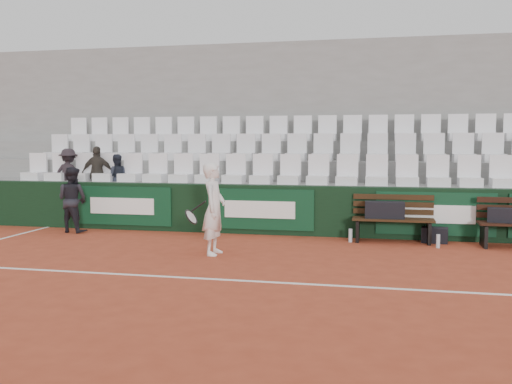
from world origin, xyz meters
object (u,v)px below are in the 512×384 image
ball_kid (72,200)px  sports_bag_left (385,210)px  sports_bag_ground (435,235)px  spectator_c (116,158)px  sports_bag_right (504,215)px  water_bottle_near (350,235)px  spectator_b (97,154)px  tennis_player (214,209)px  spectator_a (68,155)px  bench_left (393,230)px  water_bottle_far (438,241)px

ball_kid → sports_bag_left: bearing=-169.3°
sports_bag_ground → spectator_c: bearing=172.9°
sports_bag_right → spectator_c: bearing=172.2°
water_bottle_near → ball_kid: bearing=-179.8°
sports_bag_left → spectator_c: spectator_c is taller
spectator_b → tennis_player: bearing=127.7°
spectator_a → tennis_player: bearing=146.7°
spectator_a → spectator_c: size_ratio=1.12×
water_bottle_near → tennis_player: (-2.17, -1.68, 0.64)m
bench_left → ball_kid: 6.54m
spectator_c → spectator_a: bearing=-24.6°
spectator_b → spectator_c: 0.47m
water_bottle_near → spectator_a: (-6.48, 1.14, 1.46)m
ball_kid → spectator_a: bearing=-48.4°
sports_bag_right → water_bottle_near: 2.73m
sports_bag_ground → water_bottle_near: bearing=-169.6°
sports_bag_right → tennis_player: size_ratio=0.35×
water_bottle_far → spectator_b: bearing=169.1°
water_bottle_far → spectator_b: 7.59m
water_bottle_near → water_bottle_far: (1.55, -0.27, -0.01)m
bench_left → ball_kid: (-6.52, -0.19, 0.46)m
bench_left → ball_kid: ball_kid is taller
tennis_player → spectator_b: 4.63m
bench_left → spectator_b: spectator_b is taller
sports_bag_right → water_bottle_far: bearing=-164.4°
tennis_player → spectator_b: bearing=141.9°
sports_bag_left → spectator_b: 6.52m
spectator_a → spectator_b: bearing=179.8°
water_bottle_far → spectator_a: (-8.04, 1.41, 1.47)m
spectator_b → ball_kid: bearing=76.7°
bench_left → tennis_player: 3.53m
spectator_c → sports_bag_right: bearing=147.6°
sports_bag_right → spectator_c: size_ratio=0.52×
bench_left → water_bottle_far: 0.90m
sports_bag_left → water_bottle_far: bearing=-26.2°
water_bottle_far → tennis_player: 4.04m
sports_bag_right → spectator_a: size_ratio=0.46×
water_bottle_near → spectator_b: size_ratio=0.21×
sports_bag_ground → spectator_c: spectator_c is taller
sports_bag_right → bench_left: bearing=176.1°
sports_bag_right → spectator_a: (-9.18, 1.09, 1.01)m
water_bottle_near → spectator_c: spectator_c is taller
spectator_a → bench_left: bearing=172.3°
sports_bag_left → sports_bag_ground: 1.04m
sports_bag_right → tennis_player: 5.17m
spectator_b → spectator_a: bearing=-14.2°
spectator_a → sports_bag_left: bearing=172.2°
sports_bag_ground → tennis_player: 4.25m
sports_bag_left → sports_bag_ground: sports_bag_left is taller
water_bottle_near → water_bottle_far: 1.58m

